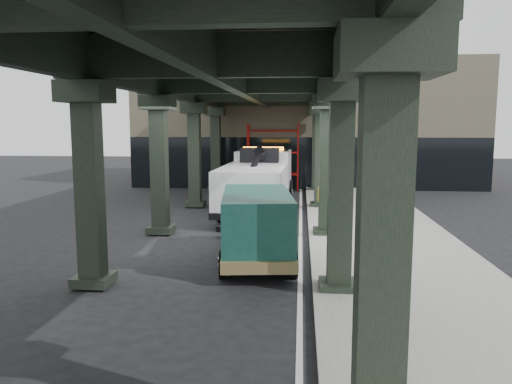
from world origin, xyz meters
The scene contains 8 objects.
ground centered at (0.00, 0.00, 0.00)m, with size 90.00×90.00×0.00m, color black.
sidewalk centered at (4.50, 2.00, 0.07)m, with size 5.00×40.00×0.15m, color gray.
lane_stripe centered at (1.70, 2.00, 0.01)m, with size 0.12×38.00×0.01m, color silver.
viaduct centered at (-0.40, 2.00, 5.46)m, with size 7.40×32.00×6.40m.
building centered at (2.00, 20.00, 4.00)m, with size 22.00×10.00×8.00m, color #C6B793.
scaffolding centered at (0.00, 14.64, 2.11)m, with size 3.08×0.88×4.00m.
tow_truck centered at (-0.22, 6.92, 1.48)m, with size 3.01×9.37×3.04m.
towed_van centered at (0.41, -1.35, 1.12)m, with size 2.55×5.30×2.07m.
Camera 1 is at (1.69, -15.54, 4.00)m, focal length 35.00 mm.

